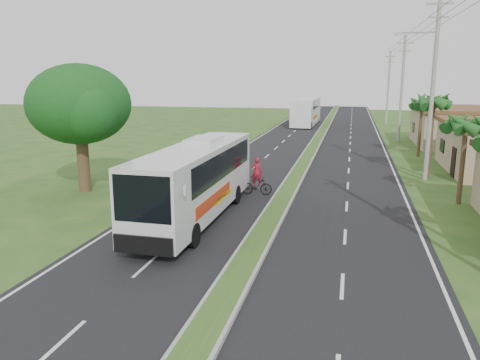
# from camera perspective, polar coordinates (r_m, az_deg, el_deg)

# --- Properties ---
(ground) EXTENTS (180.00, 180.00, 0.00)m
(ground) POSITION_cam_1_polar(r_m,az_deg,el_deg) (16.49, -0.14, -11.65)
(ground) COLOR #244D1C
(ground) RESTS_ON ground
(road_asphalt) EXTENTS (14.00, 160.00, 0.02)m
(road_asphalt) POSITION_cam_1_polar(r_m,az_deg,el_deg) (35.46, 7.45, 1.38)
(road_asphalt) COLOR black
(road_asphalt) RESTS_ON ground
(median_strip) EXTENTS (1.20, 160.00, 0.18)m
(median_strip) POSITION_cam_1_polar(r_m,az_deg,el_deg) (35.44, 7.45, 1.53)
(median_strip) COLOR gray
(median_strip) RESTS_ON ground
(lane_edge_left) EXTENTS (0.12, 160.00, 0.01)m
(lane_edge_left) POSITION_cam_1_polar(r_m,az_deg,el_deg) (36.74, -3.00, 1.83)
(lane_edge_left) COLOR silver
(lane_edge_left) RESTS_ON ground
(lane_edge_right) EXTENTS (0.12, 160.00, 0.01)m
(lane_edge_right) POSITION_cam_1_polar(r_m,az_deg,el_deg) (35.43, 18.28, 0.83)
(lane_edge_right) COLOR silver
(lane_edge_right) RESTS_ON ground
(shop_far) EXTENTS (8.60, 11.60, 3.82)m
(shop_far) POSITION_cam_1_polar(r_m,az_deg,el_deg) (51.93, 25.11, 5.93)
(shop_far) COLOR tan
(shop_far) RESTS_ON ground
(palm_verge_b) EXTENTS (2.40, 2.40, 5.05)m
(palm_verge_b) POSITION_cam_1_polar(r_m,az_deg,el_deg) (27.38, 25.89, 6.21)
(palm_verge_b) COLOR #473321
(palm_verge_b) RESTS_ON ground
(palm_verge_c) EXTENTS (2.40, 2.40, 5.85)m
(palm_verge_c) POSITION_cam_1_polar(r_m,az_deg,el_deg) (34.09, 22.56, 8.77)
(palm_verge_c) COLOR #473321
(palm_verge_c) RESTS_ON ground
(palm_verge_d) EXTENTS (2.40, 2.40, 5.25)m
(palm_verge_d) POSITION_cam_1_polar(r_m,az_deg,el_deg) (43.09, 21.34, 8.67)
(palm_verge_d) COLOR #473321
(palm_verge_d) RESTS_ON ground
(shade_tree) EXTENTS (6.30, 6.00, 7.54)m
(shade_tree) POSITION_cam_1_polar(r_m,az_deg,el_deg) (29.25, -19.17, 8.40)
(shade_tree) COLOR #473321
(shade_tree) RESTS_ON ground
(utility_pole_b) EXTENTS (3.20, 0.28, 12.00)m
(utility_pole_b) POSITION_cam_1_polar(r_m,az_deg,el_deg) (33.02, 22.42, 10.68)
(utility_pole_b) COLOR gray
(utility_pole_b) RESTS_ON ground
(utility_pole_c) EXTENTS (1.60, 0.28, 11.00)m
(utility_pole_c) POSITION_cam_1_polar(r_m,az_deg,el_deg) (52.89, 19.13, 10.59)
(utility_pole_c) COLOR gray
(utility_pole_c) RESTS_ON ground
(utility_pole_d) EXTENTS (1.60, 0.28, 10.50)m
(utility_pole_d) POSITION_cam_1_polar(r_m,az_deg,el_deg) (72.82, 17.63, 10.80)
(utility_pole_d) COLOR gray
(utility_pole_d) RESTS_ON ground
(coach_bus_main) EXTENTS (2.62, 11.85, 3.82)m
(coach_bus_main) POSITION_cam_1_polar(r_m,az_deg,el_deg) (22.40, -5.26, 0.45)
(coach_bus_main) COLOR silver
(coach_bus_main) RESTS_ON ground
(coach_bus_far) EXTENTS (3.13, 13.08, 3.79)m
(coach_bus_far) POSITION_cam_1_polar(r_m,az_deg,el_deg) (68.76, 8.09, 8.46)
(coach_bus_far) COLOR white
(coach_bus_far) RESTS_ON ground
(motorcyclist) EXTENTS (1.81, 0.56, 2.21)m
(motorcyclist) POSITION_cam_1_polar(r_m,az_deg,el_deg) (27.21, 2.06, -0.22)
(motorcyclist) COLOR black
(motorcyclist) RESTS_ON ground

